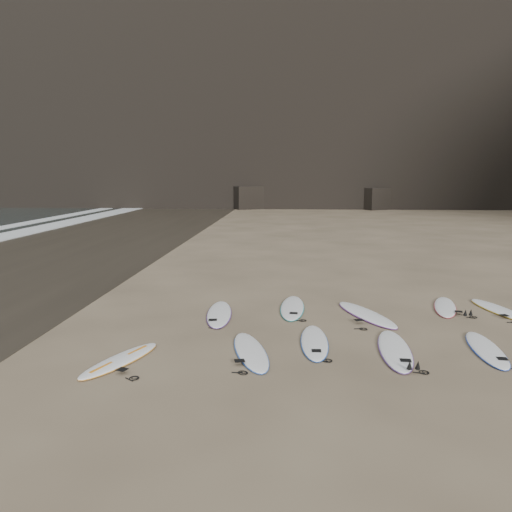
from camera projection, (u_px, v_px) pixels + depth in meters
The scene contains 12 objects.
ground at pixel (342, 347), 10.98m from camera, with size 240.00×240.00×0.00m, color #897559.
wet_sand at pixel (16, 262), 21.66m from camera, with size 12.00×200.00×0.01m, color #383026.
surfboard_0 at pixel (120, 360), 10.12m from camera, with size 0.54×2.26×0.08m, color white.
surfboard_1 at pixel (251, 351), 10.62m from camera, with size 0.60×2.50×0.09m, color white.
surfboard_2 at pixel (314, 342), 11.21m from camera, with size 0.59×2.45×0.09m, color white.
surfboard_3 at pixel (395, 349), 10.70m from camera, with size 0.64×2.66×0.10m, color white.
surfboard_4 at pixel (486, 349), 10.75m from camera, with size 0.58×2.41×0.09m, color white.
surfboard_5 at pixel (219, 313), 13.47m from camera, with size 0.63×2.62×0.09m, color white.
surfboard_6 at pixel (292, 307), 14.10m from camera, with size 0.64×2.65×0.10m, color white.
surfboard_7 at pixel (366, 314), 13.40m from camera, with size 0.66×2.75×0.10m, color white.
surfboard_8 at pixel (445, 306), 14.19m from camera, with size 0.57×2.36×0.09m, color white.
surfboard_9 at pixel (499, 310), 13.85m from camera, with size 0.60×2.49×0.09m, color white.
Camera 1 is at (-1.22, -10.61, 3.76)m, focal length 35.00 mm.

